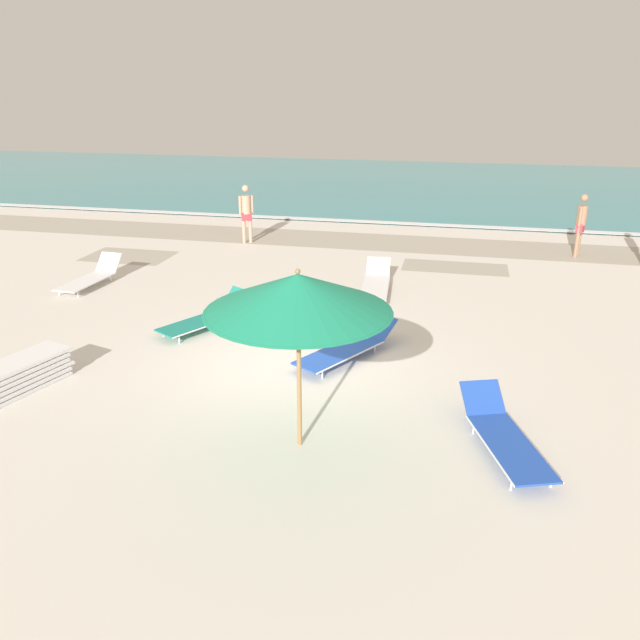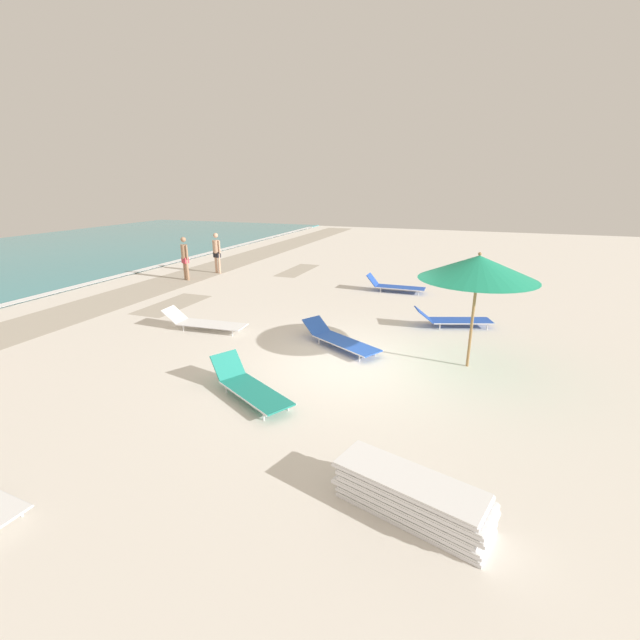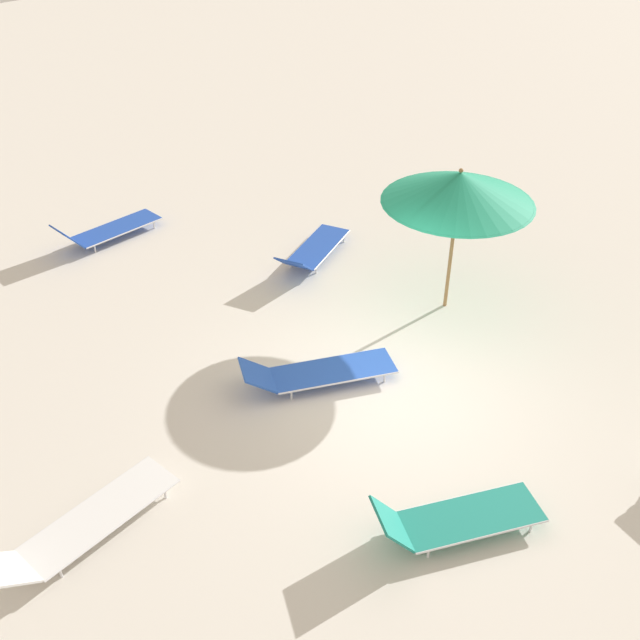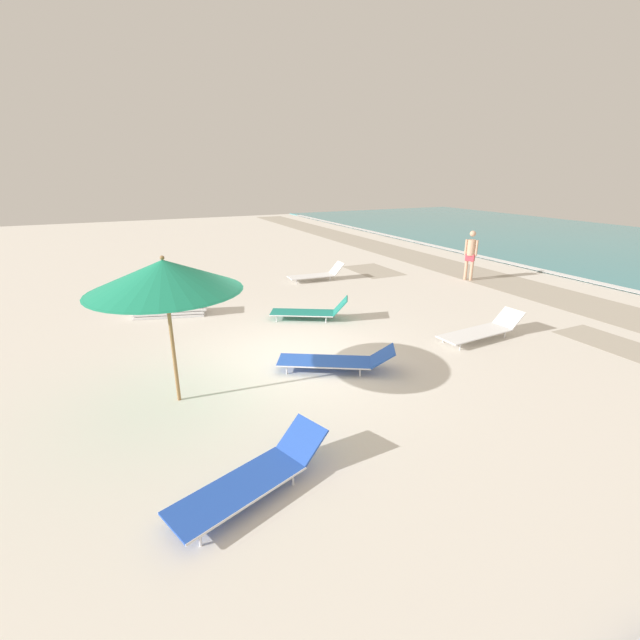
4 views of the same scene
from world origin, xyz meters
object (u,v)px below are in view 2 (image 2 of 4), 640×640
Objects in this scene: sun_lounger_beside_umbrella at (340,339)px; sun_lounger_near_water_right at (453,319)px; sun_lounger_near_water_left at (204,322)px; beach_umbrella at (478,268)px; beachgoer_shoreline_child at (217,251)px; lounger_stack at (411,496)px; beachgoer_wading_adult at (185,256)px; sun_lounger_mid_beach_pair_a at (249,386)px; sun_lounger_mid_beach_solo at (394,286)px.

sun_lounger_near_water_right reaches higher than sun_lounger_beside_umbrella.
sun_lounger_beside_umbrella is at bearing -93.79° from sun_lounger_near_water_left.
beach_umbrella is 7.12m from sun_lounger_near_water_left.
beach_umbrella is 12.87m from beachgoer_shoreline_child.
sun_lounger_near_water_left is at bearing 68.50° from lounger_stack.
beachgoer_wading_adult is at bearing 63.28° from lounger_stack.
lounger_stack is 8.05m from sun_lounger_near_water_left.
sun_lounger_near_water_right is 11.16m from beachgoer_shoreline_child.
sun_lounger_mid_beach_solo is at bearing 23.10° from sun_lounger_mid_beach_pair_a.
beach_umbrella is at bearing -2.24° from beachgoer_wading_adult.
sun_lounger_mid_beach_solo is at bearing 28.02° from sun_lounger_beside_umbrella.
sun_lounger_near_water_right is 1.06× the size of sun_lounger_mid_beach_pair_a.
sun_lounger_beside_umbrella is 1.07× the size of sun_lounger_mid_beach_solo.
sun_lounger_beside_umbrella is 3.12m from sun_lounger_mid_beach_pair_a.
sun_lounger_mid_beach_pair_a is 11.05m from beachgoer_wading_adult.
sun_lounger_mid_beach_pair_a is 1.17× the size of beachgoer_shoreline_child.
sun_lounger_near_water_right is at bearing -71.73° from sun_lounger_near_water_left.
lounger_stack is 15.65m from beachgoer_shoreline_child.
sun_lounger_near_water_right is 1.24× the size of beachgoer_wading_adult.
sun_lounger_near_water_left is 1.33× the size of beachgoer_shoreline_child.
beach_umbrella is 1.42× the size of beachgoer_wading_adult.
beachgoer_shoreline_child is (6.79, 3.98, 0.79)m from sun_lounger_near_water_left.
beach_umbrella is at bearing -18.50° from beachgoer_shoreline_child.
sun_lounger_mid_beach_solo is 1.20× the size of beachgoer_shoreline_child.
beach_umbrella is at bearing -156.16° from sun_lounger_mid_beach_solo.
sun_lounger_near_water_left is (0.09, 6.84, -1.97)m from beach_umbrella.
beach_umbrella is 1.24× the size of lounger_stack.
beachgoer_shoreline_child is at bearing 57.54° from beach_umbrella.
beach_umbrella is 1.18× the size of sun_lounger_mid_beach_solo.
beach_umbrella is 3.57m from sun_lounger_beside_umbrella.
sun_lounger_mid_beach_solo is 1.20× the size of beachgoer_wading_adult.
sun_lounger_near_water_right is at bearing 10.32° from beach_umbrella.
beach_umbrella is 5.25m from lounger_stack.
beachgoer_wading_adult is (10.07, 10.75, 0.75)m from lounger_stack.
sun_lounger_near_water_left is at bearing 75.00° from sun_lounger_mid_beach_pair_a.
sun_lounger_near_water_right is at bearing -8.06° from beachgoer_shoreline_child.
sun_lounger_near_water_right is (2.62, -6.35, 0.00)m from sun_lounger_near_water_left.
sun_lounger_near_water_right is at bearing 16.40° from lounger_stack.
sun_lounger_beside_umbrella is at bearing -9.04° from beachgoer_wading_adult.
sun_lounger_mid_beach_pair_a is at bearing 129.69° from sun_lounger_near_water_right.
beachgoer_shoreline_child is at bearing 98.24° from beachgoer_wading_adult.
beach_umbrella is 7.04m from sun_lounger_mid_beach_solo.
sun_lounger_near_water_left is at bearing 120.23° from sun_lounger_beside_umbrella.
sun_lounger_near_water_right is at bearing -13.88° from sun_lounger_beside_umbrella.
beach_umbrella is 3.38m from sun_lounger_near_water_right.
lounger_stack is (-4.85, 0.49, -1.93)m from beach_umbrella.
sun_lounger_mid_beach_solo is (3.45, 2.29, 0.01)m from sun_lounger_near_water_right.
beach_umbrella is at bearing 10.61° from lounger_stack.
beachgoer_shoreline_child reaches higher than lounger_stack.
sun_lounger_mid_beach_pair_a is 12.07m from beachgoer_shoreline_child.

